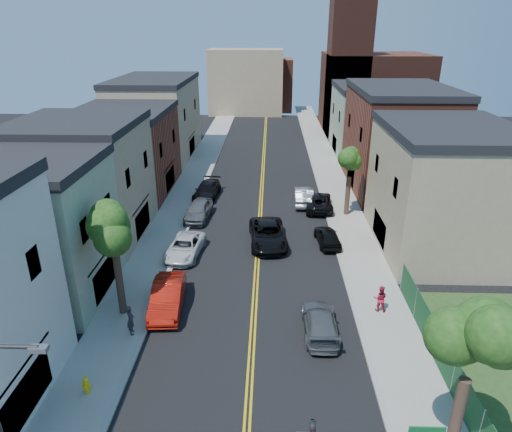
# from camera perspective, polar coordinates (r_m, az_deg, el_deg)

# --- Properties ---
(sidewalk_left) EXTENTS (3.20, 100.00, 0.15)m
(sidewalk_left) POSITION_cam_1_polar(r_m,az_deg,el_deg) (52.18, -7.95, 4.63)
(sidewalk_left) COLOR gray
(sidewalk_left) RESTS_ON ground
(sidewalk_right) EXTENTS (3.20, 100.00, 0.15)m
(sidewalk_right) POSITION_cam_1_polar(r_m,az_deg,el_deg) (51.92, 9.57, 4.43)
(sidewalk_right) COLOR gray
(sidewalk_right) RESTS_ON ground
(curb_left) EXTENTS (0.30, 100.00, 0.15)m
(curb_left) POSITION_cam_1_polar(r_m,az_deg,el_deg) (51.91, -6.04, 4.63)
(curb_left) COLOR gray
(curb_left) RESTS_ON ground
(curb_right) EXTENTS (0.30, 100.00, 0.15)m
(curb_right) POSITION_cam_1_polar(r_m,az_deg,el_deg) (51.71, 7.64, 4.47)
(curb_right) COLOR gray
(curb_right) RESTS_ON ground
(bldg_left_palegrn) EXTENTS (9.00, 8.00, 8.50)m
(bldg_left_palegrn) POSITION_cam_1_polar(r_m,az_deg,el_deg) (31.32, -26.70, -2.14)
(bldg_left_palegrn) COLOR gray
(bldg_left_palegrn) RESTS_ON ground
(bldg_left_tan_near) EXTENTS (9.00, 10.00, 9.00)m
(bldg_left_tan_near) POSITION_cam_1_polar(r_m,az_deg,el_deg) (38.77, -20.85, 3.77)
(bldg_left_tan_near) COLOR #998466
(bldg_left_tan_near) RESTS_ON ground
(bldg_left_brick) EXTENTS (9.00, 12.00, 8.00)m
(bldg_left_brick) POSITION_cam_1_polar(r_m,az_deg,el_deg) (48.80, -16.10, 7.48)
(bldg_left_brick) COLOR brown
(bldg_left_brick) RESTS_ON ground
(bldg_left_tan_far) EXTENTS (9.00, 16.00, 9.50)m
(bldg_left_tan_far) POSITION_cam_1_polar(r_m,az_deg,el_deg) (61.77, -12.37, 11.65)
(bldg_left_tan_far) COLOR #998466
(bldg_left_tan_far) RESTS_ON ground
(bldg_right_tan) EXTENTS (9.00, 12.00, 9.00)m
(bldg_right_tan) POSITION_cam_1_polar(r_m,az_deg,el_deg) (37.26, 22.40, 2.79)
(bldg_right_tan) COLOR #998466
(bldg_right_tan) RESTS_ON ground
(bldg_right_brick) EXTENTS (9.00, 14.00, 10.00)m
(bldg_right_brick) POSITION_cam_1_polar(r_m,az_deg,el_deg) (49.92, 17.26, 8.87)
(bldg_right_brick) COLOR brown
(bldg_right_brick) RESTS_ON ground
(bldg_right_palegrn) EXTENTS (9.00, 12.00, 8.50)m
(bldg_right_palegrn) POSITION_cam_1_polar(r_m,az_deg,el_deg) (63.39, 14.05, 11.31)
(bldg_right_palegrn) COLOR gray
(bldg_right_palegrn) RESTS_ON ground
(church) EXTENTS (16.20, 14.20, 22.60)m
(church) POSITION_cam_1_polar(r_m,az_deg,el_deg) (77.99, 13.79, 15.62)
(church) COLOR #4C2319
(church) RESTS_ON ground
(backdrop_left) EXTENTS (14.00, 8.00, 12.00)m
(backdrop_left) POSITION_cam_1_polar(r_m,az_deg,el_deg) (91.55, -1.26, 16.43)
(backdrop_left) COLOR #998466
(backdrop_left) RESTS_ON ground
(backdrop_center) EXTENTS (10.00, 8.00, 10.00)m
(backdrop_center) POSITION_cam_1_polar(r_m,az_deg,el_deg) (95.51, 1.37, 16.10)
(backdrop_center) COLOR brown
(backdrop_center) RESTS_ON ground
(fence_right) EXTENTS (0.04, 15.00, 1.90)m
(fence_right) POSITION_cam_1_polar(r_m,az_deg,el_deg) (25.27, 22.28, -15.81)
(fence_right) COLOR #143F1E
(fence_right) RESTS_ON sidewalk_right
(tree_left_mid) EXTENTS (5.20, 5.20, 9.29)m
(tree_left_mid) POSITION_cam_1_polar(r_m,az_deg,el_deg) (26.29, -17.73, 0.29)
(tree_left_mid) COLOR #3B261D
(tree_left_mid) RESTS_ON sidewalk_left
(tree_right_corner) EXTENTS (5.80, 5.80, 10.35)m
(tree_right_corner) POSITION_cam_1_polar(r_m,az_deg,el_deg) (17.14, 26.35, -10.99)
(tree_right_corner) COLOR #3B261D
(tree_right_corner) RESTS_ON sidewalk_right
(tree_right_far) EXTENTS (4.40, 4.40, 8.03)m
(tree_right_far) POSITION_cam_1_polar(r_m,az_deg,el_deg) (40.84, 11.83, 7.56)
(tree_right_far) COLOR #3B261D
(tree_right_far) RESTS_ON sidewalk_right
(red_sedan) EXTENTS (2.15, 5.23, 1.69)m
(red_sedan) POSITION_cam_1_polar(r_m,az_deg,el_deg) (28.76, -11.00, -9.87)
(red_sedan) COLOR #B8180C
(red_sedan) RESTS_ON ground
(white_pickup) EXTENTS (2.82, 5.21, 1.39)m
(white_pickup) POSITION_cam_1_polar(r_m,az_deg,el_deg) (34.83, -8.91, -3.87)
(white_pickup) COLOR silver
(white_pickup) RESTS_ON ground
(grey_car_left) EXTENTS (2.39, 5.01, 1.65)m
(grey_car_left) POSITION_cam_1_polar(r_m,az_deg,el_deg) (41.10, -7.20, 0.71)
(grey_car_left) COLOR #525559
(grey_car_left) RESTS_ON ground
(black_car_left) EXTENTS (2.64, 5.45, 1.53)m
(black_car_left) POSITION_cam_1_polar(r_m,az_deg,el_deg) (46.23, -6.16, 3.22)
(black_car_left) COLOR black
(black_car_left) RESTS_ON ground
(grey_car_right) EXTENTS (1.93, 4.71, 1.37)m
(grey_car_right) POSITION_cam_1_polar(r_m,az_deg,el_deg) (26.61, 8.02, -13.03)
(grey_car_right) COLOR #505357
(grey_car_right) RESTS_ON ground
(black_car_right) EXTENTS (2.05, 4.20, 1.38)m
(black_car_right) POSITION_cam_1_polar(r_m,az_deg,el_deg) (36.56, 8.95, -2.54)
(black_car_right) COLOR black
(black_car_right) RESTS_ON ground
(silver_car_right) EXTENTS (1.75, 4.96, 1.63)m
(silver_car_right) POSITION_cam_1_polar(r_m,az_deg,el_deg) (44.60, 5.97, 2.55)
(silver_car_right) COLOR #98999F
(silver_car_right) RESTS_ON ground
(dark_car_right_far) EXTENTS (2.65, 5.42, 1.48)m
(dark_car_right_far) POSITION_cam_1_polar(r_m,az_deg,el_deg) (43.49, 7.84, 1.82)
(dark_car_right_far) COLOR black
(dark_car_right_far) RESTS_ON ground
(black_suv_lane) EXTENTS (3.29, 6.21, 1.66)m
(black_suv_lane) POSITION_cam_1_polar(r_m,az_deg,el_deg) (36.16, 1.48, -2.29)
(black_suv_lane) COLOR black
(black_suv_lane) RESTS_ON ground
(pedestrian_left) EXTENTS (0.60, 0.75, 1.78)m
(pedestrian_left) POSITION_cam_1_polar(r_m,az_deg,el_deg) (26.86, -15.43, -12.43)
(pedestrian_left) COLOR #27262E
(pedestrian_left) RESTS_ON sidewalk_left
(pedestrian_right) EXTENTS (0.94, 0.80, 1.69)m
(pedestrian_right) POSITION_cam_1_polar(r_m,az_deg,el_deg) (28.77, 15.29, -9.94)
(pedestrian_right) COLOR #B31B33
(pedestrian_right) RESTS_ON sidewalk_right
(fire_hydrant) EXTENTS (0.41, 0.41, 0.84)m
(fire_hydrant) POSITION_cam_1_polar(r_m,az_deg,el_deg) (24.13, -20.48, -19.17)
(fire_hydrant) COLOR yellow
(fire_hydrant) RESTS_ON sidewalk_left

